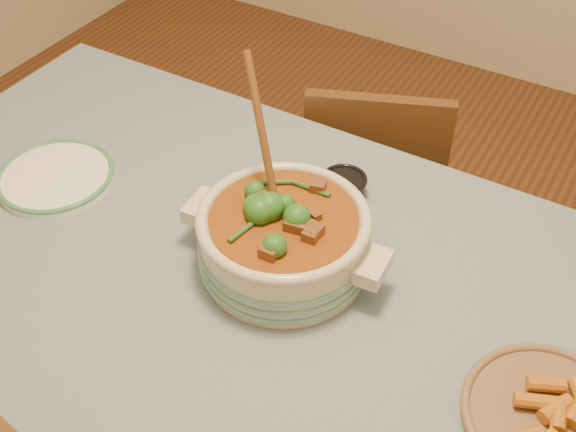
# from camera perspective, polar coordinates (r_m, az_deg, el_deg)

# --- Properties ---
(dining_table) EXTENTS (1.68, 1.08, 0.76)m
(dining_table) POSITION_cam_1_polar(r_m,az_deg,el_deg) (1.45, -5.26, -7.39)
(dining_table) COLOR brown
(dining_table) RESTS_ON floor
(stew_casserole) EXTENTS (0.41, 0.33, 0.38)m
(stew_casserole) POSITION_cam_1_polar(r_m,az_deg,el_deg) (1.34, -0.34, -1.53)
(stew_casserole) COLOR beige
(stew_casserole) RESTS_ON dining_table
(white_plate) EXTENTS (0.31, 0.31, 0.02)m
(white_plate) POSITION_cam_1_polar(r_m,az_deg,el_deg) (1.66, -17.89, 2.99)
(white_plate) COLOR white
(white_plate) RESTS_ON dining_table
(condiment_bowl) EXTENTS (0.11, 0.11, 0.05)m
(condiment_bowl) POSITION_cam_1_polar(r_m,az_deg,el_deg) (1.53, 4.44, 2.42)
(condiment_bowl) COLOR black
(condiment_bowl) RESTS_ON dining_table
(fried_plate) EXTENTS (0.34, 0.34, 0.05)m
(fried_plate) POSITION_cam_1_polar(r_m,az_deg,el_deg) (1.24, 19.96, -14.59)
(fried_plate) COLOR #806147
(fried_plate) RESTS_ON dining_table
(chair_far) EXTENTS (0.48, 0.48, 0.80)m
(chair_far) POSITION_cam_1_polar(r_m,az_deg,el_deg) (2.07, 6.66, 2.73)
(chair_far) COLOR #543119
(chair_far) RESTS_ON floor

